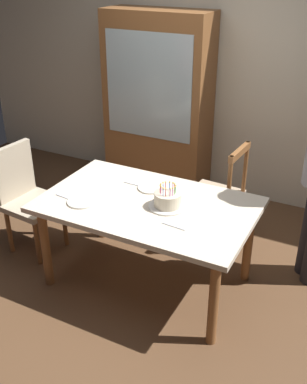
{
  "coord_description": "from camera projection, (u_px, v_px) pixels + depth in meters",
  "views": [
    {
      "loc": [
        1.39,
        -2.62,
        2.37
      ],
      "look_at": [
        0.05,
        0.0,
        0.83
      ],
      "focal_mm": 42.67,
      "sensor_mm": 36.0,
      "label": 1
    }
  ],
  "objects": [
    {
      "name": "ground",
      "position": [
        148.0,
        280.0,
        3.73
      ],
      "size": [
        6.4,
        6.4,
        0.0
      ],
      "primitive_type": "plane",
      "color": "brown"
    },
    {
      "name": "back_wall",
      "position": [
        233.0,
        73.0,
        4.58
      ],
      "size": [
        6.4,
        0.1,
        2.6
      ],
      "primitive_type": "cube",
      "color": "beige",
      "rests_on": "ground"
    },
    {
      "name": "dining_table",
      "position": [
        148.0,
        212.0,
        3.43
      ],
      "size": [
        1.58,
        0.98,
        0.73
      ],
      "color": "beige",
      "rests_on": "ground"
    },
    {
      "name": "birthday_cake",
      "position": [
        168.0,
        200.0,
        3.31
      ],
      "size": [
        0.28,
        0.28,
        0.18
      ],
      "color": "silver",
      "rests_on": "dining_table"
    },
    {
      "name": "plate_near_celebrant",
      "position": [
        82.0,
        202.0,
        3.39
      ],
      "size": [
        0.22,
        0.22,
        0.01
      ],
      "primitive_type": "cylinder",
      "color": "silver",
      "rests_on": "dining_table"
    },
    {
      "name": "plate_far_side",
      "position": [
        152.0,
        188.0,
        3.59
      ],
      "size": [
        0.22,
        0.22,
        0.01
      ],
      "primitive_type": "cylinder",
      "color": "silver",
      "rests_on": "dining_table"
    },
    {
      "name": "fork_near_celebrant",
      "position": [
        65.0,
        197.0,
        3.45
      ],
      "size": [
        0.18,
        0.04,
        0.01
      ],
      "primitive_type": "cube",
      "rotation": [
        0.0,
        0.0,
        -0.15
      ],
      "color": "silver",
      "rests_on": "dining_table"
    },
    {
      "name": "fork_far_side",
      "position": [
        133.0,
        184.0,
        3.65
      ],
      "size": [
        0.18,
        0.02,
        0.01
      ],
      "primitive_type": "cube",
      "rotation": [
        0.0,
        0.0,
        -0.05
      ],
      "color": "silver",
      "rests_on": "dining_table"
    },
    {
      "name": "fork_near_guest",
      "position": [
        174.0,
        226.0,
        3.09
      ],
      "size": [
        0.18,
        0.03,
        0.01
      ],
      "primitive_type": "cube",
      "rotation": [
        0.0,
        0.0,
        -0.08
      ],
      "color": "silver",
      "rests_on": "dining_table"
    },
    {
      "name": "chair_spindle_back",
      "position": [
        217.0,
        196.0,
        4.04
      ],
      "size": [
        0.47,
        0.47,
        0.95
      ],
      "color": "tan",
      "rests_on": "ground"
    },
    {
      "name": "chair_upholstered",
      "position": [
        25.0,
        193.0,
        3.93
      ],
      "size": [
        0.48,
        0.48,
        0.95
      ],
      "color": "tan",
      "rests_on": "ground"
    },
    {
      "name": "china_cabinet",
      "position": [
        158.0,
        105.0,
        4.79
      ],
      "size": [
        1.1,
        0.45,
        1.9
      ],
      "color": "brown",
      "rests_on": "ground"
    }
  ]
}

